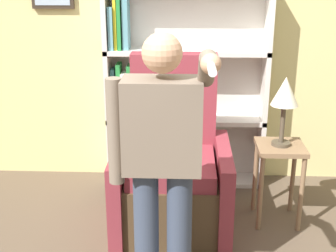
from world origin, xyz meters
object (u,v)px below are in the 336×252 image
Objects in this scene: side_table at (279,163)px; table_lamp at (285,95)px; armchair at (172,176)px; bookcase at (172,86)px; person_standing at (162,155)px.

table_lamp reaches higher than side_table.
armchair reaches higher than side_table.
table_lamp is (0.85, -0.70, 0.12)m from bookcase.
person_standing is at bearing -133.16° from side_table.
side_table is (0.85, 0.91, -0.43)m from person_standing.
person_standing reaches higher than armchair.
bookcase is 1.61m from person_standing.
armchair is 1.04m from table_lamp.
person_standing is 1.32m from side_table.
bookcase is 0.93m from armchair.
armchair is 0.81× the size of person_standing.
bookcase is at bearing 140.50° from side_table.
person_standing is 1.25m from table_lamp.
person_standing is (-0.03, -0.84, 0.53)m from armchair.
person_standing is 3.05× the size of table_lamp.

